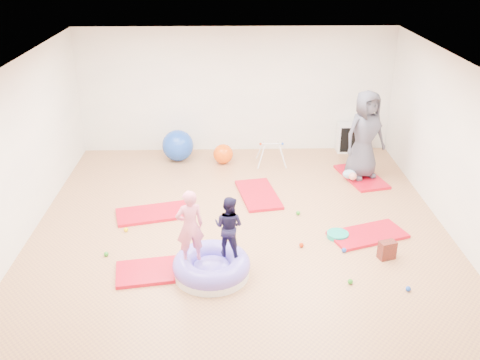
{
  "coord_description": "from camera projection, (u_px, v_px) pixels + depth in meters",
  "views": [
    {
      "loc": [
        -0.2,
        -7.66,
        4.56
      ],
      "look_at": [
        0.0,
        0.3,
        0.9
      ],
      "focal_mm": 40.0,
      "sensor_mm": 36.0,
      "label": 1
    }
  ],
  "objects": [
    {
      "name": "inflatable_cushion",
      "position": [
        212.0,
        267.0,
        7.82
      ],
      "size": [
        1.14,
        1.14,
        0.36
      ],
      "rotation": [
        0.0,
        0.0,
        -0.1
      ],
      "color": "white",
      "rests_on": "ground"
    },
    {
      "name": "cube_shelf",
      "position": [
        352.0,
        138.0,
        12.23
      ],
      "size": [
        0.67,
        0.33,
        0.67
      ],
      "color": "silver",
      "rests_on": "ground"
    },
    {
      "name": "exercise_ball_orange",
      "position": [
        223.0,
        154.0,
        11.64
      ],
      "size": [
        0.43,
        0.43,
        0.43
      ],
      "primitive_type": "sphere",
      "color": "#F0500A",
      "rests_on": "ground"
    },
    {
      "name": "child_navy",
      "position": [
        229.0,
        223.0,
        7.66
      ],
      "size": [
        0.56,
        0.51,
        0.93
      ],
      "primitive_type": "imported",
      "rotation": [
        0.0,
        0.0,
        2.7
      ],
      "color": "black",
      "rests_on": "inflatable_cushion"
    },
    {
      "name": "room",
      "position": [
        240.0,
        159.0,
        8.28
      ],
      "size": [
        7.01,
        8.01,
        2.81
      ],
      "color": "#B8844D",
      "rests_on": "ground"
    },
    {
      "name": "gym_mat_rear_right",
      "position": [
        361.0,
        177.0,
        11.01
      ],
      "size": [
        0.94,
        1.43,
        0.05
      ],
      "primitive_type": "cube",
      "rotation": [
        0.0,
        0.0,
        1.81
      ],
      "color": "red",
      "rests_on": "ground"
    },
    {
      "name": "infant_play_gym",
      "position": [
        271.0,
        150.0,
        11.54
      ],
      "size": [
        0.64,
        0.61,
        0.49
      ],
      "rotation": [
        0.0,
        0.0,
        0.03
      ],
      "color": "silver",
      "rests_on": "ground"
    },
    {
      "name": "gym_mat_center_back",
      "position": [
        258.0,
        194.0,
        10.25
      ],
      "size": [
        0.89,
        1.42,
        0.06
      ],
      "primitive_type": "cube",
      "rotation": [
        0.0,
        0.0,
        1.75
      ],
      "color": "red",
      "rests_on": "ground"
    },
    {
      "name": "gym_mat_front_left",
      "position": [
        162.0,
        270.0,
        7.93
      ],
      "size": [
        1.43,
        0.88,
        0.06
      ],
      "primitive_type": "cube",
      "rotation": [
        0.0,
        0.0,
        0.16
      ],
      "color": "red",
      "rests_on": "ground"
    },
    {
      "name": "yellow_toy",
      "position": [
        167.0,
        276.0,
        7.82
      ],
      "size": [
        0.19,
        0.19,
        0.03
      ],
      "primitive_type": "cylinder",
      "color": "#F7DE00",
      "rests_on": "ground"
    },
    {
      "name": "gym_mat_right",
      "position": [
        368.0,
        235.0,
        8.88
      ],
      "size": [
        1.38,
        1.0,
        0.05
      ],
      "primitive_type": "cube",
      "rotation": [
        0.0,
        0.0,
        0.34
      ],
      "color": "red",
      "rests_on": "ground"
    },
    {
      "name": "exercise_ball_blue",
      "position": [
        178.0,
        145.0,
        11.76
      ],
      "size": [
        0.69,
        0.69,
        0.69
      ],
      "primitive_type": "sphere",
      "color": "#1742B0",
      "rests_on": "ground"
    },
    {
      "name": "child_pink",
      "position": [
        190.0,
        223.0,
        7.48
      ],
      "size": [
        0.46,
        0.37,
        1.11
      ],
      "primitive_type": "imported",
      "rotation": [
        0.0,
        0.0,
        3.44
      ],
      "color": "pink",
      "rests_on": "inflatable_cushion"
    },
    {
      "name": "balance_disc",
      "position": [
        338.0,
        235.0,
        8.84
      ],
      "size": [
        0.36,
        0.36,
        0.08
      ],
      "primitive_type": "cylinder",
      "color": "#0E9D84",
      "rests_on": "ground"
    },
    {
      "name": "gym_mat_mid_left",
      "position": [
        153.0,
        213.0,
        9.56
      ],
      "size": [
        1.41,
        0.95,
        0.05
      ],
      "primitive_type": "cube",
      "rotation": [
        0.0,
        0.0,
        0.25
      ],
      "color": "red",
      "rests_on": "ground"
    },
    {
      "name": "adult_caregiver",
      "position": [
        365.0,
        135.0,
        10.61
      ],
      "size": [
        1.02,
        0.85,
        1.79
      ],
      "primitive_type": "imported",
      "rotation": [
        0.0,
        0.0,
        0.38
      ],
      "color": "#403F4C",
      "rests_on": "gym_mat_rear_right"
    },
    {
      "name": "ball_pit_balls",
      "position": [
        252.0,
        256.0,
        8.27
      ],
      "size": [
        4.5,
        2.36,
        0.08
      ],
      "color": "#1742B0",
      "rests_on": "ground"
    },
    {
      "name": "infant",
      "position": [
        351.0,
        175.0,
        10.79
      ],
      "size": [
        0.34,
        0.35,
        0.2
      ],
      "color": "#91B5D0",
      "rests_on": "gym_mat_rear_right"
    },
    {
      "name": "backpack",
      "position": [
        387.0,
        250.0,
        8.22
      ],
      "size": [
        0.29,
        0.23,
        0.29
      ],
      "primitive_type": "cube",
      "rotation": [
        0.0,
        0.0,
        0.3
      ],
      "color": "maroon",
      "rests_on": "ground"
    }
  ]
}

